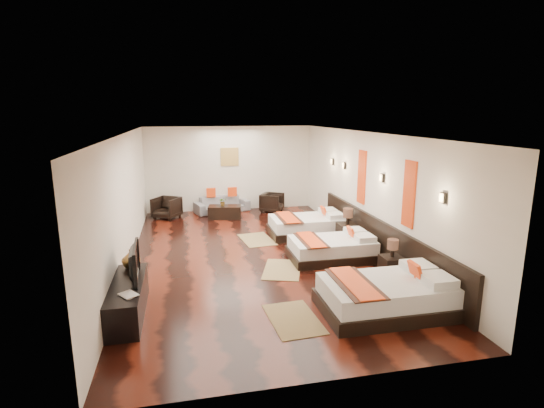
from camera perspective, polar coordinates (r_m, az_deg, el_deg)
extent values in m
cube|color=black|center=(9.72, -2.46, -7.03)|extent=(5.50, 9.50, 0.01)
cube|color=white|center=(9.17, -2.62, 9.69)|extent=(5.50, 9.50, 0.01)
cube|color=silver|center=(13.99, -5.82, 4.85)|extent=(5.50, 0.01, 2.80)
cube|color=silver|center=(9.31, -19.48, 0.32)|extent=(0.01, 9.50, 2.80)
cube|color=silver|center=(10.16, 12.94, 1.71)|extent=(0.01, 9.50, 2.80)
cube|color=black|center=(9.67, 14.44, -4.72)|extent=(0.08, 6.60, 0.90)
cube|color=black|center=(7.36, 15.29, -13.19)|extent=(2.15, 1.33, 0.23)
cube|color=white|center=(7.25, 15.42, -11.29)|extent=(2.05, 1.23, 0.31)
cube|color=#F84311|center=(7.39, 19.11, -8.76)|extent=(0.16, 0.33, 0.33)
cube|color=#38190F|center=(6.96, 11.30, -10.65)|extent=(0.56, 1.35, 0.02)
cube|color=#F84311|center=(6.95, 11.30, -10.53)|extent=(0.39, 1.35, 0.02)
cube|color=black|center=(9.54, 8.19, -6.91)|extent=(1.90, 1.18, 0.20)
cube|color=white|center=(9.46, 8.23, -5.56)|extent=(1.81, 1.09, 0.27)
cube|color=#F84311|center=(9.55, 10.83, -3.95)|extent=(0.14, 0.29, 0.29)
cube|color=#38190F|center=(9.26, 5.36, -4.95)|extent=(0.50, 1.19, 0.02)
cube|color=#F84311|center=(9.26, 5.36, -4.87)|extent=(0.34, 1.19, 0.02)
cube|color=black|center=(11.28, 4.79, -3.71)|extent=(2.00, 1.24, 0.21)
cube|color=white|center=(11.22, 4.82, -2.50)|extent=(1.91, 1.14, 0.29)
cube|color=#F84311|center=(11.30, 7.15, -1.10)|extent=(0.15, 0.30, 0.31)
cube|color=#38190F|center=(11.04, 2.23, -1.89)|extent=(0.52, 1.26, 0.02)
cube|color=#F84311|center=(11.04, 2.23, -1.82)|extent=(0.36, 1.26, 0.02)
cube|color=black|center=(8.69, 16.08, -8.36)|extent=(0.41, 0.41, 0.45)
cylinder|color=black|center=(8.58, 16.21, -6.38)|extent=(0.07, 0.07, 0.18)
cylinder|color=#3F2619|center=(8.53, 16.28, -5.34)|extent=(0.22, 0.22, 0.20)
cube|color=black|center=(10.65, 10.28, -4.03)|extent=(0.46, 0.46, 0.51)
cylinder|color=black|center=(10.55, 10.36, -2.17)|extent=(0.08, 0.08, 0.20)
cylinder|color=#3F2619|center=(10.51, 10.40, -1.21)|extent=(0.24, 0.24, 0.22)
cube|color=olive|center=(6.91, 2.97, -15.49)|extent=(0.82, 1.24, 0.01)
cube|color=olive|center=(8.85, 1.41, -8.98)|extent=(1.09, 1.37, 0.01)
cube|color=olive|center=(10.84, -2.09, -4.91)|extent=(0.90, 1.28, 0.01)
cube|color=black|center=(7.31, -19.18, -12.24)|extent=(0.50, 1.80, 0.55)
imported|color=black|center=(7.27, -18.93, -7.61)|extent=(0.18, 0.99, 0.57)
imported|color=black|center=(6.69, -19.91, -11.94)|extent=(0.34, 0.35, 0.03)
imported|color=brown|center=(7.81, -18.80, -7.09)|extent=(0.36, 0.36, 0.34)
imported|color=slate|center=(13.87, -6.88, -0.03)|extent=(1.90, 1.17, 0.52)
imported|color=black|center=(13.34, -14.28, -0.50)|extent=(0.99, 1.00, 0.67)
imported|color=black|center=(13.78, 0.02, 0.21)|extent=(0.93, 0.93, 0.63)
cube|color=black|center=(13.03, -6.51, -1.11)|extent=(1.07, 0.67, 0.40)
imported|color=#295D1F|center=(12.99, -6.78, 0.35)|extent=(0.28, 0.26, 0.26)
cube|color=#D86014|center=(8.45, 18.31, 1.30)|extent=(0.04, 0.40, 1.30)
cube|color=#D86014|center=(10.37, 12.22, 3.64)|extent=(0.04, 0.40, 1.30)
cube|color=black|center=(7.50, 22.46, 0.80)|extent=(0.06, 0.12, 0.18)
cube|color=#FFD18C|center=(7.49, 22.27, 0.79)|extent=(0.02, 0.10, 0.14)
cube|color=black|center=(9.36, 14.90, 3.50)|extent=(0.06, 0.12, 0.18)
cube|color=#FFD18C|center=(9.35, 14.74, 3.49)|extent=(0.02, 0.10, 0.14)
cube|color=black|center=(11.35, 9.89, 5.24)|extent=(0.06, 0.12, 0.18)
cube|color=#FFD18C|center=(11.34, 9.75, 5.24)|extent=(0.02, 0.10, 0.14)
cube|color=black|center=(12.18, 8.31, 5.79)|extent=(0.06, 0.12, 0.18)
cube|color=#FFD18C|center=(12.17, 8.18, 5.78)|extent=(0.02, 0.10, 0.14)
cube|color=#AD873F|center=(13.93, -5.85, 6.48)|extent=(0.60, 0.04, 0.60)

